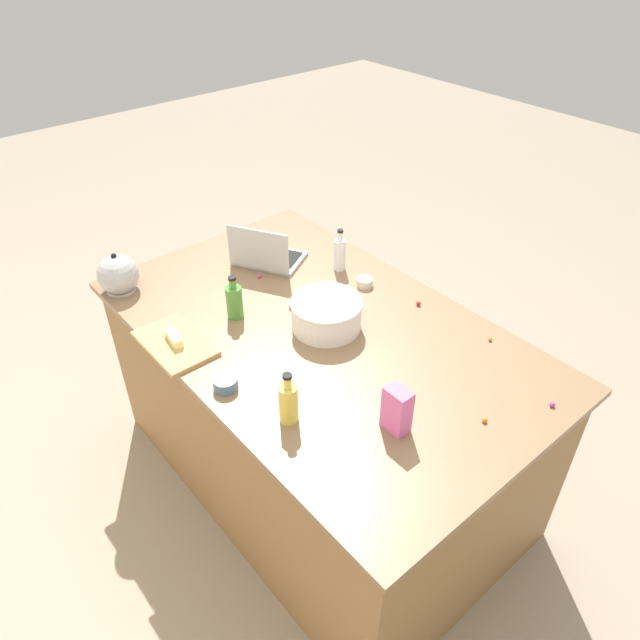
{
  "coord_description": "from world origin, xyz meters",
  "views": [
    {
      "loc": [
        -1.44,
        1.22,
        2.36
      ],
      "look_at": [
        0.0,
        0.0,
        0.95
      ],
      "focal_mm": 33.03,
      "sensor_mm": 36.0,
      "label": 1
    }
  ],
  "objects_px": {
    "butter_stick_left": "(174,338)",
    "ramekin_medium": "(365,282)",
    "bottle_olive": "(234,301)",
    "ramekin_small": "(225,383)",
    "bottle_oil": "(288,402)",
    "mixing_bowl_large": "(327,314)",
    "cutting_board": "(175,343)",
    "kettle": "(118,275)",
    "bottle_vinegar": "(340,254)",
    "candy_bag": "(397,410)",
    "laptop": "(266,255)"
  },
  "relations": [
    {
      "from": "bottle_olive",
      "to": "butter_stick_left",
      "type": "relative_size",
      "value": 1.76
    },
    {
      "from": "bottle_vinegar",
      "to": "ramekin_medium",
      "type": "distance_m",
      "value": 0.19
    },
    {
      "from": "butter_stick_left",
      "to": "kettle",
      "type": "bearing_deg",
      "value": -1.21
    },
    {
      "from": "mixing_bowl_large",
      "to": "ramekin_medium",
      "type": "bearing_deg",
      "value": -69.51
    },
    {
      "from": "kettle",
      "to": "ramekin_medium",
      "type": "relative_size",
      "value": 2.92
    },
    {
      "from": "laptop",
      "to": "ramekin_medium",
      "type": "distance_m",
      "value": 0.49
    },
    {
      "from": "mixing_bowl_large",
      "to": "cutting_board",
      "type": "bearing_deg",
      "value": 60.97
    },
    {
      "from": "kettle",
      "to": "cutting_board",
      "type": "bearing_deg",
      "value": 178.79
    },
    {
      "from": "laptop",
      "to": "bottle_olive",
      "type": "relative_size",
      "value": 1.95
    },
    {
      "from": "mixing_bowl_large",
      "to": "bottle_olive",
      "type": "relative_size",
      "value": 1.51
    },
    {
      "from": "butter_stick_left",
      "to": "ramekin_medium",
      "type": "height_order",
      "value": "butter_stick_left"
    },
    {
      "from": "cutting_board",
      "to": "kettle",
      "type": "bearing_deg",
      "value": -1.21
    },
    {
      "from": "ramekin_medium",
      "to": "mixing_bowl_large",
      "type": "bearing_deg",
      "value": 110.49
    },
    {
      "from": "mixing_bowl_large",
      "to": "bottle_vinegar",
      "type": "xyz_separation_m",
      "value": [
        0.3,
        -0.34,
        0.01
      ]
    },
    {
      "from": "bottle_vinegar",
      "to": "cutting_board",
      "type": "xyz_separation_m",
      "value": [
        -0.01,
        0.87,
        -0.07
      ]
    },
    {
      "from": "bottle_olive",
      "to": "butter_stick_left",
      "type": "height_order",
      "value": "bottle_olive"
    },
    {
      "from": "candy_bag",
      "to": "bottle_oil",
      "type": "bearing_deg",
      "value": 43.46
    },
    {
      "from": "kettle",
      "to": "cutting_board",
      "type": "relative_size",
      "value": 0.63
    },
    {
      "from": "cutting_board",
      "to": "butter_stick_left",
      "type": "bearing_deg",
      "value": 0.0
    },
    {
      "from": "bottle_oil",
      "to": "candy_bag",
      "type": "height_order",
      "value": "bottle_oil"
    },
    {
      "from": "candy_bag",
      "to": "bottle_olive",
      "type": "bearing_deg",
      "value": 3.56
    },
    {
      "from": "ramekin_medium",
      "to": "candy_bag",
      "type": "distance_m",
      "value": 0.87
    },
    {
      "from": "candy_bag",
      "to": "laptop",
      "type": "bearing_deg",
      "value": -14.49
    },
    {
      "from": "butter_stick_left",
      "to": "ramekin_medium",
      "type": "bearing_deg",
      "value": -101.28
    },
    {
      "from": "bottle_oil",
      "to": "bottle_vinegar",
      "type": "bearing_deg",
      "value": -51.64
    },
    {
      "from": "butter_stick_left",
      "to": "ramekin_small",
      "type": "distance_m",
      "value": 0.34
    },
    {
      "from": "kettle",
      "to": "candy_bag",
      "type": "relative_size",
      "value": 1.25
    },
    {
      "from": "bottle_oil",
      "to": "mixing_bowl_large",
      "type": "bearing_deg",
      "value": -54.59
    },
    {
      "from": "laptop",
      "to": "butter_stick_left",
      "type": "relative_size",
      "value": 3.44
    },
    {
      "from": "bottle_vinegar",
      "to": "candy_bag",
      "type": "relative_size",
      "value": 1.21
    },
    {
      "from": "mixing_bowl_large",
      "to": "ramekin_small",
      "type": "xyz_separation_m",
      "value": [
        -0.04,
        0.51,
        -0.04
      ]
    },
    {
      "from": "ramekin_medium",
      "to": "bottle_vinegar",
      "type": "bearing_deg",
      "value": -2.84
    },
    {
      "from": "bottle_vinegar",
      "to": "cutting_board",
      "type": "bearing_deg",
      "value": 90.56
    },
    {
      "from": "candy_bag",
      "to": "cutting_board",
      "type": "bearing_deg",
      "value": 21.77
    },
    {
      "from": "mixing_bowl_large",
      "to": "butter_stick_left",
      "type": "height_order",
      "value": "mixing_bowl_large"
    },
    {
      "from": "mixing_bowl_large",
      "to": "bottle_olive",
      "type": "height_order",
      "value": "bottle_olive"
    },
    {
      "from": "cutting_board",
      "to": "butter_stick_left",
      "type": "relative_size",
      "value": 3.09
    },
    {
      "from": "bottle_vinegar",
      "to": "butter_stick_left",
      "type": "height_order",
      "value": "bottle_vinegar"
    },
    {
      "from": "bottle_olive",
      "to": "ramekin_small",
      "type": "bearing_deg",
      "value": 141.77
    },
    {
      "from": "kettle",
      "to": "butter_stick_left",
      "type": "xyz_separation_m",
      "value": [
        -0.5,
        0.01,
        -0.04
      ]
    },
    {
      "from": "bottle_oil",
      "to": "butter_stick_left",
      "type": "xyz_separation_m",
      "value": [
        0.6,
        0.1,
        -0.04
      ]
    },
    {
      "from": "butter_stick_left",
      "to": "cutting_board",
      "type": "bearing_deg",
      "value": 180.0
    },
    {
      "from": "mixing_bowl_large",
      "to": "kettle",
      "type": "height_order",
      "value": "kettle"
    },
    {
      "from": "ramekin_small",
      "to": "mixing_bowl_large",
      "type": "bearing_deg",
      "value": -85.53
    },
    {
      "from": "bottle_oil",
      "to": "ramekin_small",
      "type": "bearing_deg",
      "value": 16.57
    },
    {
      "from": "kettle",
      "to": "candy_bag",
      "type": "height_order",
      "value": "kettle"
    },
    {
      "from": "kettle",
      "to": "butter_stick_left",
      "type": "bearing_deg",
      "value": 178.79
    },
    {
      "from": "laptop",
      "to": "kettle",
      "type": "bearing_deg",
      "value": 69.27
    },
    {
      "from": "kettle",
      "to": "mixing_bowl_large",
      "type": "bearing_deg",
      "value": -146.88
    },
    {
      "from": "laptop",
      "to": "candy_bag",
      "type": "height_order",
      "value": "laptop"
    }
  ]
}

